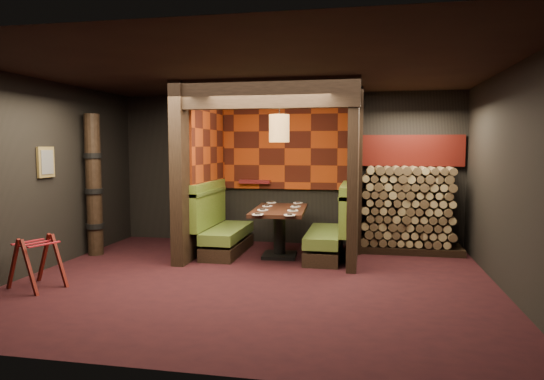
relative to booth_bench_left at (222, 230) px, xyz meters
The scene contains 23 objects.
floor 1.95m from the booth_bench_left, 59.77° to the right, with size 6.50×5.50×0.02m, color black.
ceiling 3.11m from the booth_bench_left, 59.77° to the right, with size 6.50×5.50×0.02m, color black.
wall_back 1.79m from the booth_bench_left, 49.10° to the left, with size 6.50×0.02×2.85m, color black.
wall_front 4.63m from the booth_bench_left, 77.70° to the right, with size 6.50×0.02×2.85m, color black.
wall_left 3.01m from the booth_bench_left, 144.33° to the right, with size 0.02×5.50×2.85m, color black.
wall_right 4.65m from the booth_bench_left, 21.35° to the right, with size 0.02×5.50×2.85m, color black.
partition_left 1.10m from the booth_bench_left, behind, with size 0.20×2.20×2.85m, color black.
partition_right 2.48m from the booth_bench_left, ahead, with size 0.15×2.10×2.85m, color black.
header_beam 2.60m from the booth_bench_left, 45.41° to the right, with size 2.85×0.18×0.44m, color black.
tapa_back_panel 2.00m from the booth_bench_left, 48.54° to the left, with size 2.40×0.06×1.55m, color #94300D.
tapa_side_panel 1.48m from the booth_bench_left, 146.90° to the left, with size 0.04×1.85×1.45m, color #94300D.
lacquer_shelf 1.32m from the booth_bench_left, 70.12° to the left, with size 0.60×0.12×0.07m, color maroon.
booth_bench_left is the anchor object (origin of this frame).
booth_bench_right 1.89m from the booth_bench_left, ahead, with size 0.68×1.60×1.14m.
dining_table 1.07m from the booth_bench_left, ahead, with size 0.94×1.60×0.82m.
place_settings 1.14m from the booth_bench_left, ahead, with size 0.77×1.81×0.03m.
pendant_lamp 2.05m from the booth_bench_left, ahead, with size 0.33×0.33×0.93m.
framed_picture 3.00m from the booth_bench_left, 145.49° to the right, with size 0.05×0.36×0.46m.
luggage_rack 3.06m from the booth_bench_left, 125.21° to the right, with size 0.79×0.67×0.73m.
totem_column 2.30m from the booth_bench_left, 165.25° to the right, with size 0.31×0.31×2.40m.
firewood_stack 3.34m from the booth_bench_left, 12.17° to the left, with size 1.73×0.70×1.50m.
mosaic_header 3.67m from the booth_bench_left, 17.60° to the left, with size 1.83×0.10×0.56m, color maroon.
bay_front_post 2.58m from the booth_bench_left, ahead, with size 0.08×0.08×2.85m, color black.
Camera 1 is at (1.49, -6.37, 1.85)m, focal length 32.00 mm.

